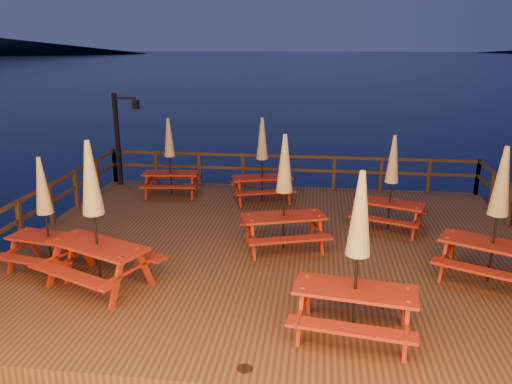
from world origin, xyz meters
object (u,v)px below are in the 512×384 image
picnic_table_2 (284,191)px  picnic_table_1 (45,212)px  lamp_post (122,131)px  picnic_table_0 (497,214)px

picnic_table_2 → picnic_table_1: bearing=-178.6°
lamp_post → picnic_table_0: size_ratio=1.09×
picnic_table_1 → picnic_table_2: bearing=29.4°
picnic_table_1 → picnic_table_0: bearing=13.2°
picnic_table_1 → picnic_table_2: size_ratio=0.90×
lamp_post → picnic_table_2: bearing=-39.8°
picnic_table_0 → picnic_table_2: picnic_table_0 is taller
picnic_table_1 → picnic_table_2: 5.03m
picnic_table_1 → picnic_table_2: (4.73, 1.68, 0.14)m
lamp_post → picnic_table_2: size_ratio=1.13×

